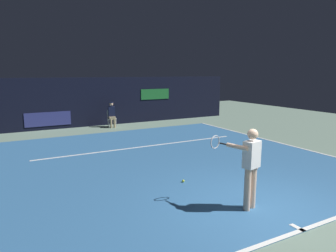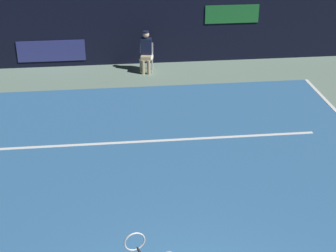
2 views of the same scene
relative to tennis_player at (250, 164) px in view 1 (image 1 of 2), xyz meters
The scene contains 10 objects.
ground_plane 4.25m from the tennis_player, 86.77° to the left, with size 31.63×31.63×0.00m, color slate.
court_surface 4.25m from the tennis_player, 86.77° to the left, with size 10.42×10.68×0.01m, color #336699.
line_baseline 1.53m from the tennis_player, 78.67° to the right, with size 10.42×0.10×0.01m, color white.
line_sideline_left 6.86m from the tennis_player, 37.44° to the left, with size 0.10×10.68×0.01m, color white.
line_service 6.08m from the tennis_player, 87.78° to the left, with size 8.12×0.10×0.01m, color white.
line_centre_mark 1.46m from the tennis_player, 77.63° to the right, with size 0.10×0.30×0.01m, color white.
back_wall 11.72m from the tennis_player, 88.87° to the left, with size 15.94×0.33×2.60m.
tennis_player is the anchor object (origin of this frame).
line_judge_on_chair 10.80m from the tennis_player, 87.31° to the left, with size 0.49×0.57×1.32m.
tennis_ball 2.22m from the tennis_player, 101.79° to the left, with size 0.07×0.07×0.07m, color #CCE033.
Camera 1 is at (-4.57, -4.27, 2.85)m, focal length 32.26 mm.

